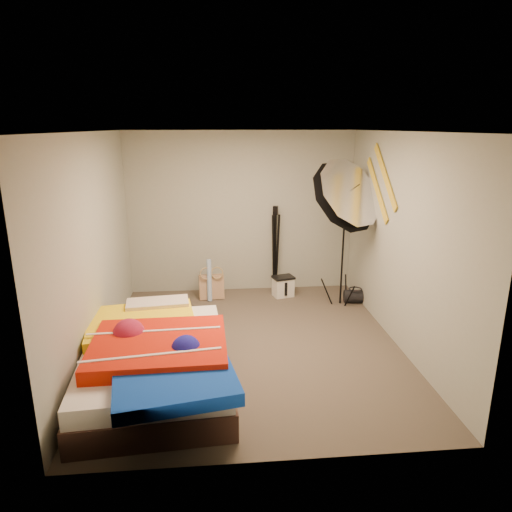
{
  "coord_description": "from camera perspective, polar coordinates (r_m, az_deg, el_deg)",
  "views": [
    {
      "loc": [
        -0.42,
        -5.0,
        2.56
      ],
      "look_at": [
        0.1,
        0.6,
        0.95
      ],
      "focal_mm": 32.0,
      "sensor_mm": 36.0,
      "label": 1
    }
  ],
  "objects": [
    {
      "name": "wall_right",
      "position": [
        5.6,
        17.65,
        1.7
      ],
      "size": [
        0.0,
        4.0,
        4.0
      ],
      "primitive_type": "plane",
      "rotation": [
        1.57,
        0.0,
        -1.57
      ],
      "color": "#9A9F90",
      "rests_on": "floor"
    },
    {
      "name": "camera_tripod",
      "position": [
        7.15,
        2.41,
        1.61
      ],
      "size": [
        0.09,
        0.09,
        1.38
      ],
      "color": "black",
      "rests_on": "floor"
    },
    {
      "name": "wall_front",
      "position": [
        3.3,
        2.45,
        -7.4
      ],
      "size": [
        3.5,
        0.0,
        3.5
      ],
      "primitive_type": "plane",
      "rotation": [
        -1.57,
        0.0,
        0.0
      ],
      "color": "#9A9F90",
      "rests_on": "floor"
    },
    {
      "name": "camera_case",
      "position": [
        7.11,
        3.4,
        -3.89
      ],
      "size": [
        0.34,
        0.28,
        0.3
      ],
      "primitive_type": "cube",
      "rotation": [
        0.0,
        0.0,
        0.27
      ],
      "color": "silver",
      "rests_on": "floor"
    },
    {
      "name": "wall_left",
      "position": [
        5.34,
        -19.57,
        0.83
      ],
      "size": [
        0.0,
        4.0,
        4.0
      ],
      "primitive_type": "plane",
      "rotation": [
        1.57,
        0.0,
        1.57
      ],
      "color": "#9A9F90",
      "rests_on": "floor"
    },
    {
      "name": "wall_stripe_upper",
      "position": [
        6.03,
        15.85,
        9.58
      ],
      "size": [
        0.02,
        0.91,
        0.78
      ],
      "primitive_type": "cube",
      "rotation": [
        0.7,
        0.0,
        0.0
      ],
      "color": "gold",
      "rests_on": "wall_right"
    },
    {
      "name": "ceiling",
      "position": [
        5.02,
        -0.52,
        15.3
      ],
      "size": [
        4.0,
        4.0,
        0.0
      ],
      "primitive_type": "plane",
      "rotation": [
        3.14,
        0.0,
        0.0
      ],
      "color": "silver",
      "rests_on": "wall_back"
    },
    {
      "name": "wall_stripe_lower",
      "position": [
        6.28,
        14.91,
        8.04
      ],
      "size": [
        0.02,
        0.91,
        0.78
      ],
      "primitive_type": "cube",
      "rotation": [
        0.7,
        0.0,
        0.0
      ],
      "color": "gold",
      "rests_on": "wall_right"
    },
    {
      "name": "wrapping_roll",
      "position": [
        6.92,
        -5.86,
        -3.03
      ],
      "size": [
        0.07,
        0.18,
        0.64
      ],
      "primitive_type": "cylinder",
      "rotation": [
        -0.17,
        0.0,
        -0.0
      ],
      "color": "#487DBB",
      "rests_on": "floor"
    },
    {
      "name": "bed",
      "position": [
        4.79,
        -12.36,
        -12.56
      ],
      "size": [
        1.63,
        2.29,
        0.6
      ],
      "color": "#422921",
      "rests_on": "floor"
    },
    {
      "name": "photo_umbrella",
      "position": [
        6.34,
        10.88,
        7.18
      ],
      "size": [
        1.09,
        1.23,
        2.26
      ],
      "color": "black",
      "rests_on": "floor"
    },
    {
      "name": "floor",
      "position": [
        5.63,
        -0.46,
        -11.06
      ],
      "size": [
        4.0,
        4.0,
        0.0
      ],
      "primitive_type": "plane",
      "color": "brown",
      "rests_on": "ground"
    },
    {
      "name": "tote_bag",
      "position": [
        7.02,
        -5.57,
        -3.85
      ],
      "size": [
        0.39,
        0.2,
        0.39
      ],
      "primitive_type": "cube",
      "rotation": [
        -0.14,
        0.0,
        0.09
      ],
      "color": "tan",
      "rests_on": "floor"
    },
    {
      "name": "wall_back",
      "position": [
        7.13,
        -1.84,
        5.38
      ],
      "size": [
        3.5,
        0.0,
        3.5
      ],
      "primitive_type": "plane",
      "rotation": [
        1.57,
        0.0,
        0.0
      ],
      "color": "#9A9F90",
      "rests_on": "floor"
    },
    {
      "name": "duffel_bag",
      "position": [
        7.01,
        12.27,
        -4.95
      ],
      "size": [
        0.34,
        0.24,
        0.2
      ],
      "primitive_type": "cylinder",
      "rotation": [
        0.0,
        1.57,
        -0.12
      ],
      "color": "black",
      "rests_on": "floor"
    }
  ]
}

